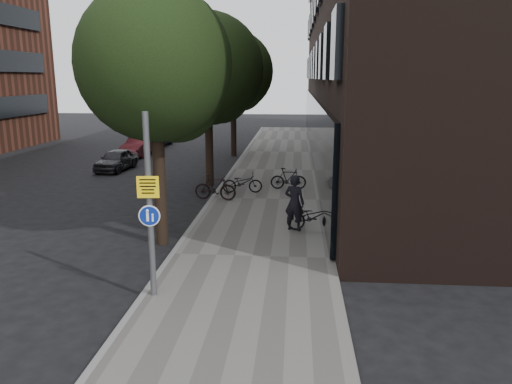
# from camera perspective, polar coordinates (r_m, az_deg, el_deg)

# --- Properties ---
(ground) EXTENTS (120.00, 120.00, 0.00)m
(ground) POSITION_cam_1_polar(r_m,az_deg,el_deg) (10.89, -3.34, -13.88)
(ground) COLOR black
(ground) RESTS_ON ground
(sidewalk) EXTENTS (4.50, 60.00, 0.12)m
(sidewalk) POSITION_cam_1_polar(r_m,az_deg,el_deg) (20.24, 1.25, -0.93)
(sidewalk) COLOR #615E5A
(sidewalk) RESTS_ON ground
(curb_edge) EXTENTS (0.15, 60.00, 0.13)m
(curb_edge) POSITION_cam_1_polar(r_m,az_deg,el_deg) (20.49, -5.05, -0.80)
(curb_edge) COLOR slate
(curb_edge) RESTS_ON ground
(building_right_dark_brick) EXTENTS (12.00, 40.00, 18.00)m
(building_right_dark_brick) POSITION_cam_1_polar(r_m,az_deg,el_deg) (32.67, 18.23, 19.51)
(building_right_dark_brick) COLOR black
(building_right_dark_brick) RESTS_ON ground
(street_tree_near) EXTENTS (4.40, 4.40, 7.50)m
(street_tree_near) POSITION_cam_1_polar(r_m,az_deg,el_deg) (14.79, -11.07, 13.47)
(street_tree_near) COLOR black
(street_tree_near) RESTS_ON ground
(street_tree_mid) EXTENTS (5.00, 5.00, 7.80)m
(street_tree_mid) POSITION_cam_1_polar(r_m,az_deg,el_deg) (23.10, -5.30, 13.38)
(street_tree_mid) COLOR black
(street_tree_mid) RESTS_ON ground
(street_tree_far) EXTENTS (5.00, 5.00, 7.80)m
(street_tree_far) POSITION_cam_1_polar(r_m,az_deg,el_deg) (32.00, -2.48, 13.28)
(street_tree_far) COLOR black
(street_tree_far) RESTS_ON ground
(signpost) EXTENTS (0.47, 0.14, 4.10)m
(signpost) POSITION_cam_1_polar(r_m,az_deg,el_deg) (11.07, -12.06, -1.56)
(signpost) COLOR #595B5E
(signpost) RESTS_ON sidewalk
(pedestrian) EXTENTS (0.77, 0.64, 1.80)m
(pedestrian) POSITION_cam_1_polar(r_m,az_deg,el_deg) (15.94, 4.42, -1.23)
(pedestrian) COLOR black
(pedestrian) RESTS_ON sidewalk
(parked_bike_facade_near) EXTENTS (1.77, 0.75, 0.90)m
(parked_bike_facade_near) POSITION_cam_1_polar(r_m,az_deg,el_deg) (16.10, 6.61, -2.78)
(parked_bike_facade_near) COLOR black
(parked_bike_facade_near) RESTS_ON sidewalk
(parked_bike_facade_far) EXTENTS (1.57, 0.47, 0.94)m
(parked_bike_facade_far) POSITION_cam_1_polar(r_m,az_deg,el_deg) (21.93, 3.72, 1.54)
(parked_bike_facade_far) COLOR black
(parked_bike_facade_far) RESTS_ON sidewalk
(parked_bike_curb_near) EXTENTS (1.73, 0.77, 0.88)m
(parked_bike_curb_near) POSITION_cam_1_polar(r_m,az_deg,el_deg) (21.20, -1.56, 1.09)
(parked_bike_curb_near) COLOR black
(parked_bike_curb_near) RESTS_ON sidewalk
(parked_bike_curb_far) EXTENTS (1.76, 0.72, 1.02)m
(parked_bike_curb_far) POSITION_cam_1_polar(r_m,az_deg,el_deg) (19.98, -4.69, 0.52)
(parked_bike_curb_far) COLOR black
(parked_bike_curb_far) RESTS_ON sidewalk
(parked_car_near) EXTENTS (1.67, 3.49, 1.15)m
(parked_car_near) POSITION_cam_1_polar(r_m,az_deg,el_deg) (28.08, -15.68, 3.57)
(parked_car_near) COLOR black
(parked_car_near) RESTS_ON ground
(parked_car_mid) EXTENTS (1.63, 3.88, 1.25)m
(parked_car_mid) POSITION_cam_1_polar(r_m,az_deg,el_deg) (33.13, -13.12, 5.16)
(parked_car_mid) COLOR #4D161B
(parked_car_mid) RESTS_ON ground
(parked_car_far) EXTENTS (1.70, 3.79, 1.08)m
(parked_car_far) POSITION_cam_1_polar(r_m,az_deg,el_deg) (37.53, -11.12, 6.00)
(parked_car_far) COLOR black
(parked_car_far) RESTS_ON ground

